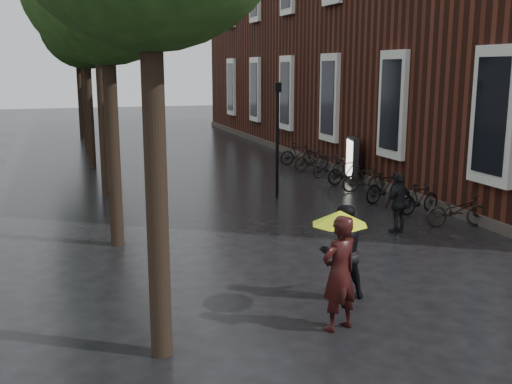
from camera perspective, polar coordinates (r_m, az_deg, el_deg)
name	(u,v)px	position (r m, az deg, el deg)	size (l,w,h in m)	color
ground	(429,345)	(9.96, 16.18, -13.83)	(120.00, 120.00, 0.00)	black
brick_building	(391,31)	(31.12, 12.71, 14.74)	(10.20, 33.20, 12.00)	#38160F
street_trees	(89,8)	(23.39, -15.59, 16.53)	(4.33, 34.03, 8.91)	black
person_burgundy	(339,273)	(9.86, 7.94, -7.68)	(0.70, 0.46, 1.93)	black
person_black	(342,252)	(11.23, 8.22, -5.64)	(0.87, 0.68, 1.78)	black
lime_umbrella	(340,218)	(10.25, 7.98, -2.44)	(0.98, 0.98, 1.45)	black
pedestrian_walking	(399,203)	(15.90, 13.46, -1.07)	(0.92, 0.38, 1.57)	black
parked_bicycles	(358,176)	(21.43, 9.70, 1.51)	(2.10, 11.94, 1.00)	black
ad_lightbox	(352,159)	(22.83, 9.15, 3.09)	(0.26, 1.11, 1.67)	black
lamp_post	(277,129)	(19.53, 2.05, 6.05)	(0.19, 0.19, 3.76)	black
cycle_sign	(111,131)	(25.57, -13.64, 5.68)	(0.13, 0.46, 2.52)	#262628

